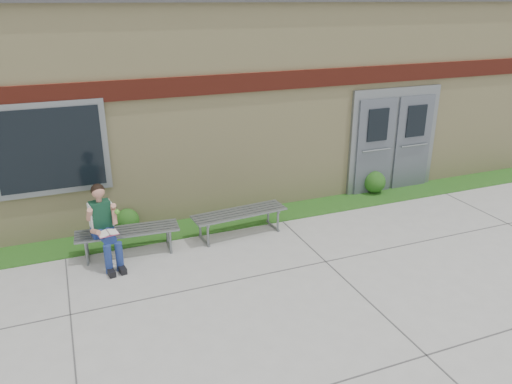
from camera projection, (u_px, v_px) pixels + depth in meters
name	position (u px, v px, depth m)	size (l,w,h in m)	color
ground	(284.00, 289.00, 7.47)	(80.00, 80.00, 0.00)	#9E9E99
grass_strip	(228.00, 221.00, 9.71)	(16.00, 0.80, 0.02)	#134A16
school_building	(180.00, 86.00, 11.88)	(16.20, 6.22, 4.20)	beige
bench_left	(128.00, 235.00, 8.39)	(1.73, 0.60, 0.44)	slate
bench_right	(239.00, 217.00, 9.08)	(1.77, 0.62, 0.45)	slate
girl	(104.00, 224.00, 7.96)	(0.52, 0.84, 1.34)	navy
shrub_mid	(127.00, 220.00, 9.20)	(0.44, 0.44, 0.44)	#134A16
shrub_east	(374.00, 182.00, 11.06)	(0.49, 0.49, 0.49)	#134A16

